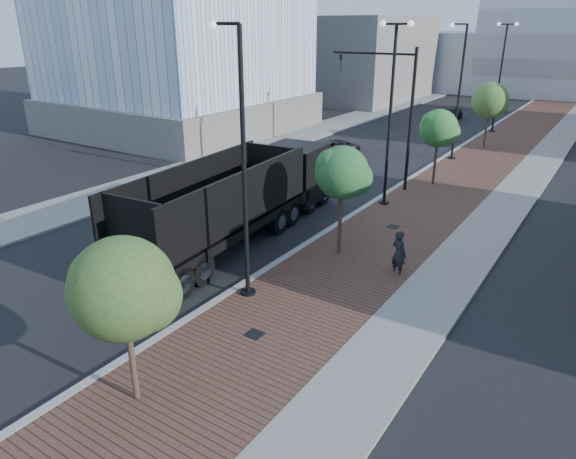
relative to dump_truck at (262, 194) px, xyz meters
The scene contains 23 objects.
sidewalk 25.02m from the dump_truck, 74.82° to the left, with size 7.00×140.00×0.12m, color #4C2D23.
concrete_strip 25.85m from the dump_truck, 69.02° to the left, with size 2.40×140.00×0.13m, color slate.
curb 24.34m from the dump_truck, 82.81° to the left, with size 0.30×140.00×0.14m, color gray.
west_sidewalk 26.12m from the dump_truck, 112.46° to the left, with size 4.00×140.00×0.12m, color slate.
dump_truck is the anchor object (origin of this frame).
white_sedan 2.49m from the dump_truck, 139.71° to the right, with size 1.51×4.33×1.43m, color white.
dark_car_mid 14.86m from the dump_truck, 105.68° to the left, with size 1.90×4.12×1.14m, color black.
dark_car_far 34.65m from the dump_truck, 92.68° to the left, with size 1.65×4.07×1.18m, color black.
pedestrian 7.64m from the dump_truck, 10.57° to the right, with size 0.68×0.45×1.87m, color black.
streetlight_1 7.40m from the dump_truck, 59.14° to the right, with size 1.44×0.56×9.21m.
streetlight_2 7.80m from the dump_truck, 59.16° to the left, with size 1.72×0.56×9.28m.
streetlight_3 18.64m from the dump_truck, 78.97° to the left, with size 1.44×0.56×9.21m.
streetlight_4 30.49m from the dump_truck, 83.10° to the left, with size 1.72×0.56×9.28m.
traffic_mast 10.09m from the dump_truck, 73.24° to the left, with size 5.09×0.20×8.00m.
tree_0 12.88m from the dump_truck, 68.47° to the right, with size 2.56×2.54×4.56m.
tree_1 5.16m from the dump_truck, 10.62° to the right, with size 2.25×2.17×4.67m.
tree_2 12.21m from the dump_truck, 67.15° to the left, with size 2.28×2.22×4.58m.
tree_3 23.69m from the dump_truck, 78.54° to the left, with size 2.72×2.72×5.08m.
tower_podium 26.43m from the dump_truck, 142.48° to the left, with size 19.00×19.00×3.00m, color #5F5B56.
convention_center 69.24m from the dump_truck, 89.14° to the left, with size 50.00×30.00×50.00m.
commercial_block_nw 47.37m from the dump_truck, 111.04° to the left, with size 14.00×20.00×10.00m, color slate.
utility_cover_1 9.71m from the dump_truck, 55.46° to the right, with size 0.50×0.50×0.02m, color black.
utility_cover_2 6.43m from the dump_truck, 29.65° to the left, with size 0.50×0.50×0.02m, color black.
Camera 1 is at (10.79, -2.82, 9.09)m, focal length 32.10 mm.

